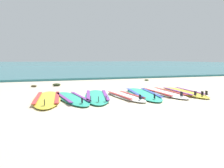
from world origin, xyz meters
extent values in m
plane|color=beige|center=(0.00, 0.00, 0.00)|extent=(80.00, 80.00, 0.00)
cube|color=teal|center=(0.00, 35.05, 0.05)|extent=(80.00, 60.00, 0.10)
ellipsoid|color=yellow|center=(-2.17, 0.05, 0.04)|extent=(0.93, 2.62, 0.07)
cube|color=#D13838|center=(-2.40, 0.08, 0.08)|extent=(0.30, 1.79, 0.01)
cube|color=#D13838|center=(-1.94, 0.03, 0.08)|extent=(0.30, 1.79, 0.01)
cube|color=black|center=(-2.28, -0.94, 0.12)|extent=(0.02, 0.09, 0.11)
ellipsoid|color=#2DB793|center=(-1.60, -0.07, 0.04)|extent=(0.76, 2.31, 0.07)
cube|color=purple|center=(-1.80, -0.09, 0.08)|extent=(0.21, 1.59, 0.01)
cube|color=purple|center=(-1.40, -0.06, 0.08)|extent=(0.21, 1.59, 0.01)
cube|color=black|center=(-1.53, -0.95, 0.12)|extent=(0.02, 0.09, 0.11)
ellipsoid|color=#2DB793|center=(-0.95, 0.02, 0.04)|extent=(1.13, 2.51, 0.07)
cube|color=purple|center=(-1.16, 0.07, 0.08)|extent=(0.46, 1.68, 0.01)
cube|color=purple|center=(-0.73, -0.03, 0.08)|extent=(0.46, 1.68, 0.01)
cube|color=black|center=(-1.16, -0.91, 0.12)|extent=(0.03, 0.09, 0.11)
cube|color=black|center=(-1.31, -0.81, 0.12)|extent=(0.03, 0.09, 0.11)
cube|color=black|center=(-0.98, -0.89, 0.12)|extent=(0.03, 0.09, 0.11)
ellipsoid|color=silver|center=(-0.25, -0.19, 0.04)|extent=(0.64, 1.97, 0.07)
cube|color=#D13838|center=(-0.42, -0.20, 0.08)|extent=(0.18, 1.36, 0.01)
cube|color=#D13838|center=(-0.08, -0.17, 0.08)|extent=(0.18, 1.36, 0.01)
cube|color=black|center=(-0.19, -0.94, 0.12)|extent=(0.02, 0.09, 0.11)
ellipsoid|color=#2DB793|center=(0.35, 0.04, 0.04)|extent=(1.08, 2.64, 0.07)
cube|color=#334CB2|center=(0.13, 0.08, 0.08)|extent=(0.40, 1.78, 0.01)
cube|color=#334CB2|center=(0.58, 0.00, 0.08)|extent=(0.40, 1.78, 0.01)
cube|color=black|center=(0.18, -0.94, 0.12)|extent=(0.03, 0.09, 0.11)
ellipsoid|color=silver|center=(0.99, 0.08, 0.04)|extent=(0.61, 2.35, 0.07)
cube|color=#D13838|center=(0.78, 0.08, 0.08)|extent=(0.10, 1.64, 0.01)
cube|color=#D13838|center=(1.20, 0.08, 0.08)|extent=(0.10, 1.64, 0.01)
cube|color=black|center=(0.98, -0.84, 0.12)|extent=(0.01, 0.09, 0.11)
ellipsoid|color=yellow|center=(1.61, -0.02, 0.04)|extent=(0.78, 2.35, 0.07)
cube|color=purple|center=(1.41, 0.00, 0.08)|extent=(0.22, 1.62, 0.01)
cube|color=purple|center=(1.82, -0.04, 0.08)|extent=(0.22, 1.62, 0.01)
cube|color=black|center=(1.53, -0.92, 0.12)|extent=(0.02, 0.09, 0.11)
cube|color=black|center=(1.38, -0.85, 0.12)|extent=(0.02, 0.09, 0.11)
cube|color=black|center=(1.70, -0.87, 0.12)|extent=(0.02, 0.09, 0.11)
ellipsoid|color=#384723|center=(2.36, 3.83, 0.04)|extent=(0.20, 0.16, 0.07)
ellipsoid|color=#4C4228|center=(-2.45, 2.93, 0.04)|extent=(0.21, 0.17, 0.07)
ellipsoid|color=#2D381E|center=(-1.67, 2.99, 0.05)|extent=(0.29, 0.23, 0.10)
camera|label=1|loc=(-2.51, -5.88, 1.00)|focal=38.72mm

